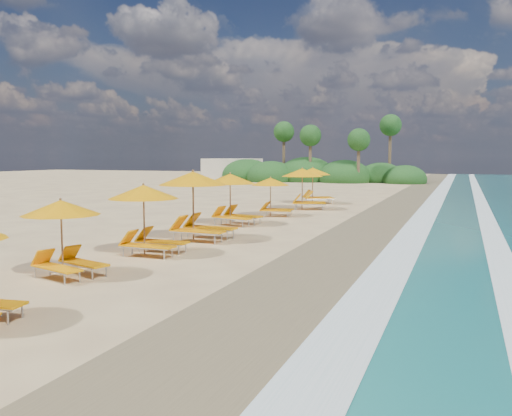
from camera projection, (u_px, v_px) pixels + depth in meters
ground at (256, 239)px, 20.61m from camera, size 160.00×160.00×0.00m
wet_sand at (361, 245)px, 19.17m from camera, size 4.00×160.00×0.01m
surf_foam at (441, 249)px, 18.20m from camera, size 4.00×160.00×0.01m
station_2 at (65, 233)px, 14.13m from camera, size 2.62×2.55×2.08m
station_3 at (149, 215)px, 17.31m from camera, size 2.48×2.28×2.31m
station_4 at (198, 201)px, 20.32m from camera, size 2.91×2.70×2.67m
station_5 at (233, 195)px, 24.88m from camera, size 2.95×2.83×2.42m
station_6 at (273, 194)px, 28.46m from camera, size 2.44×2.31×2.08m
station_7 at (305, 186)px, 32.05m from camera, size 3.12×3.02×2.50m
station_8 at (315, 183)px, 35.99m from camera, size 3.24×3.23×2.45m
treeline at (314, 174)px, 66.33m from camera, size 25.80×8.80×9.74m
beach_building at (232, 169)px, 72.93m from camera, size 7.00×5.00×2.80m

